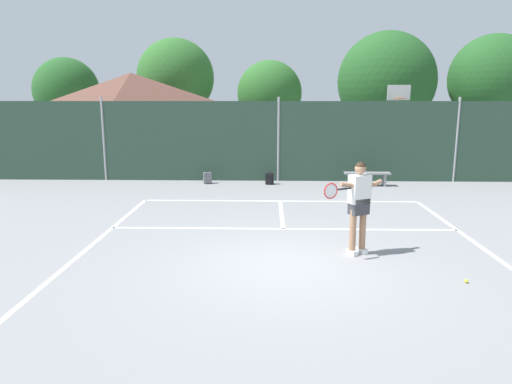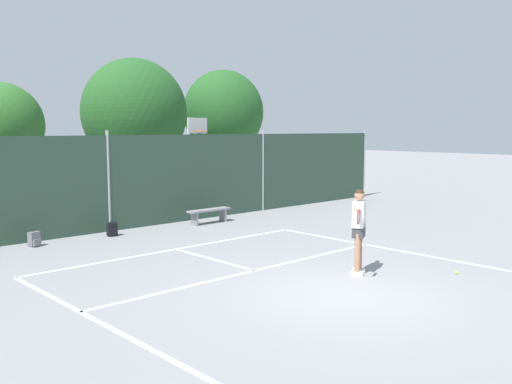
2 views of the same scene
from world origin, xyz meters
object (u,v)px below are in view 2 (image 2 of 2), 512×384
at_px(backpack_grey, 34,239).
at_px(tennis_player, 359,224).
at_px(basketball_hoop, 197,150).
at_px(tennis_ball, 457,273).
at_px(courtside_bench, 209,213).
at_px(backpack_black, 112,230).

bearing_deg(backpack_grey, tennis_player, -62.55).
relative_size(basketball_hoop, tennis_ball, 53.79).
relative_size(tennis_ball, courtside_bench, 0.04).
bearing_deg(tennis_ball, backpack_black, 110.17).
distance_m(tennis_player, courtside_bench, 7.57).
bearing_deg(tennis_player, courtside_bench, 76.87).
bearing_deg(backpack_grey, basketball_hoop, 19.09).
distance_m(basketball_hoop, tennis_ball, 12.01).
distance_m(backpack_black, courtside_bench, 3.45).
height_order(backpack_grey, courtside_bench, courtside_bench).
bearing_deg(backpack_grey, tennis_ball, -58.58).
bearing_deg(tennis_ball, courtside_bench, 89.15).
bearing_deg(tennis_player, backpack_grey, 117.45).
distance_m(backpack_grey, backpack_black, 2.25).
xyz_separation_m(backpack_grey, courtside_bench, (5.68, -0.31, 0.17)).
bearing_deg(courtside_bench, backpack_black, 176.39).
distance_m(tennis_player, backpack_black, 7.80).
bearing_deg(backpack_black, tennis_ball, -69.83).
relative_size(backpack_grey, backpack_black, 1.00).
height_order(basketball_hoop, backpack_grey, basketball_hoop).
bearing_deg(tennis_ball, backpack_grey, 121.42).
relative_size(backpack_black, courtside_bench, 0.29).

